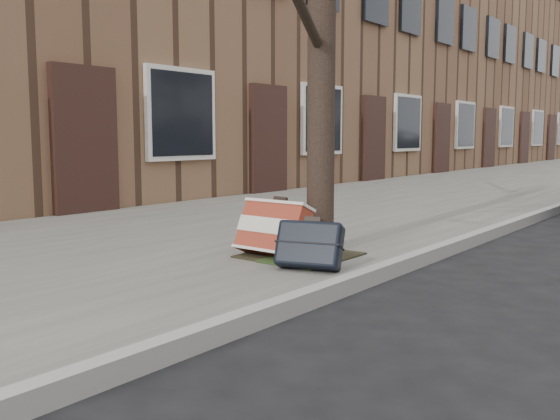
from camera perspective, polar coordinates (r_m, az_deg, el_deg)
The scene contains 6 objects.
ground at distance 3.51m, azimuth 17.56°, elevation -12.71°, with size 120.00×120.00×0.00m, color black.
near_sidewalk at distance 18.79m, azimuth 22.54°, elevation 2.89°, with size 5.00×70.00×0.12m, color slate.
house_near at distance 22.04m, azimuth 8.32°, elevation 12.78°, with size 6.80×40.00×7.00m, color brown.
dirt_patch at distance 5.42m, azimuth 1.82°, elevation -4.15°, with size 0.85×0.85×0.01m, color black.
suitcase_red at distance 5.34m, azimuth -0.63°, elevation -1.75°, with size 0.63×0.17×0.46m, color maroon.
suitcase_navy at distance 4.84m, azimuth 2.72°, elevation -3.15°, with size 0.51×0.16×0.37m, color black.
Camera 1 is at (1.09, -3.13, 1.15)m, focal length 40.00 mm.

